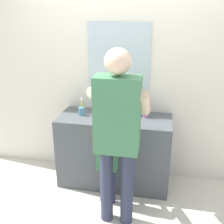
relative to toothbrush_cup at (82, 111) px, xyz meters
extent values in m
plane|color=silver|center=(0.40, -0.31, -0.92)|extent=(14.00, 14.00, 0.00)
cube|color=silver|center=(0.40, 0.31, 0.43)|extent=(4.40, 0.08, 2.70)
cube|color=silver|center=(0.40, 0.26, 0.61)|extent=(0.73, 0.02, 0.78)
cube|color=#4C5156|center=(0.40, -0.01, -0.49)|extent=(1.33, 0.54, 0.87)
cylinder|color=white|center=(0.40, -0.03, 0.00)|extent=(0.35, 0.35, 0.11)
cylinder|color=silver|center=(0.40, -0.03, 0.01)|extent=(0.28, 0.28, 0.09)
cylinder|color=#B7BABF|center=(0.40, 0.19, 0.04)|extent=(0.03, 0.03, 0.18)
cylinder|color=#B7BABF|center=(0.40, 0.13, 0.12)|extent=(0.02, 0.12, 0.02)
cylinder|color=#B7BABF|center=(0.33, 0.19, -0.03)|extent=(0.04, 0.04, 0.05)
cylinder|color=#B7BABF|center=(0.47, 0.19, -0.03)|extent=(0.04, 0.04, 0.05)
cylinder|color=#4C8EB2|center=(0.00, 0.00, -0.01)|extent=(0.07, 0.07, 0.09)
cylinder|color=yellow|center=(0.01, -0.01, 0.05)|extent=(0.02, 0.02, 0.17)
cube|color=white|center=(0.01, -0.01, 0.14)|extent=(0.01, 0.02, 0.02)
cylinder|color=green|center=(0.00, 0.02, 0.05)|extent=(0.03, 0.01, 0.17)
cube|color=white|center=(0.00, 0.02, 0.14)|extent=(0.01, 0.02, 0.02)
cylinder|color=#B27FC6|center=(0.75, 0.07, 0.01)|extent=(0.06, 0.06, 0.13)
cylinder|color=#2D2D2D|center=(0.75, 0.07, 0.09)|extent=(0.02, 0.02, 0.04)
cylinder|color=#2D334C|center=(0.35, -0.42, -0.70)|extent=(0.07, 0.07, 0.43)
cylinder|color=#2D334C|center=(0.45, -0.42, -0.70)|extent=(0.07, 0.07, 0.43)
cube|color=#427F56|center=(0.40, -0.42, -0.30)|extent=(0.22, 0.12, 0.38)
sphere|color=#A87A5B|center=(0.40, -0.42, -0.04)|extent=(0.12, 0.12, 0.12)
cylinder|color=#A87A5B|center=(0.28, -0.32, -0.27)|extent=(0.05, 0.26, 0.20)
cylinder|color=#A87A5B|center=(0.52, -0.32, -0.27)|extent=(0.05, 0.26, 0.20)
cylinder|color=#2D334C|center=(0.45, -0.68, -0.51)|extent=(0.12, 0.12, 0.81)
cylinder|color=#2D334C|center=(0.65, -0.68, -0.51)|extent=(0.12, 0.12, 0.81)
cube|color=#427F56|center=(0.55, -0.68, 0.24)|extent=(0.41, 0.23, 0.71)
sphere|color=beige|center=(0.55, -0.68, 0.72)|extent=(0.23, 0.23, 0.23)
cylinder|color=beige|center=(0.33, -0.49, 0.30)|extent=(0.10, 0.49, 0.38)
cylinder|color=beige|center=(0.77, -0.49, 0.30)|extent=(0.10, 0.49, 0.38)
cylinder|color=#E5387F|center=(0.77, -0.31, 0.12)|extent=(0.01, 0.14, 0.03)
cube|color=white|center=(0.77, -0.23, 0.13)|extent=(0.01, 0.02, 0.02)
camera|label=1|loc=(0.94, -2.90, 1.12)|focal=43.49mm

